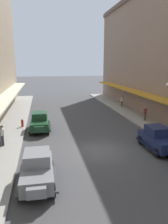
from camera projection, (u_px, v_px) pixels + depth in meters
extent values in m
plane|color=#424244|center=(99.00, 151.00, 16.85)|extent=(200.00, 200.00, 0.00)
cube|color=#193D23|center=(40.00, 123.00, 21.85)|extent=(1.77, 3.93, 0.80)
cube|color=#193D23|center=(39.00, 116.00, 21.93)|extent=(1.47, 1.73, 0.70)
cube|color=#8C9EA8|center=(39.00, 116.00, 21.93)|extent=(1.40, 1.69, 0.42)
cube|color=#193D23|center=(39.00, 129.00, 19.80)|extent=(0.94, 0.38, 0.52)
cube|color=black|center=(49.00, 126.00, 22.09)|extent=(0.31, 3.51, 0.12)
cube|color=black|center=(30.00, 127.00, 21.76)|extent=(0.31, 3.51, 0.12)
cylinder|color=black|center=(48.00, 131.00, 20.77)|extent=(0.23, 0.68, 0.68)
cylinder|color=black|center=(31.00, 132.00, 20.49)|extent=(0.23, 0.68, 0.68)
cylinder|color=black|center=(48.00, 123.00, 23.39)|extent=(0.23, 0.68, 0.68)
cylinder|color=black|center=(33.00, 124.00, 23.11)|extent=(0.23, 0.68, 0.68)
cube|color=#19234C|center=(158.00, 141.00, 17.00)|extent=(1.71, 3.91, 0.80)
cube|color=#19234C|center=(157.00, 131.00, 17.08)|extent=(1.45, 1.71, 0.70)
cube|color=#8C9EA8|center=(157.00, 131.00, 17.08)|extent=(1.37, 1.67, 0.42)
cube|color=black|center=(147.00, 145.00, 16.90)|extent=(0.25, 3.51, 0.12)
cylinder|color=black|center=(157.00, 153.00, 15.63)|extent=(0.22, 0.68, 0.68)
cylinder|color=black|center=(158.00, 139.00, 18.55)|extent=(0.22, 0.68, 0.68)
cylinder|color=black|center=(141.00, 140.00, 18.25)|extent=(0.22, 0.68, 0.68)
cube|color=slate|center=(38.00, 172.00, 12.14)|extent=(1.75, 3.92, 0.80)
cube|color=slate|center=(37.00, 157.00, 12.21)|extent=(1.46, 1.72, 0.70)
cube|color=#8C9EA8|center=(37.00, 157.00, 12.21)|extent=(1.39, 1.68, 0.42)
cube|color=slate|center=(36.00, 193.00, 10.09)|extent=(0.94, 0.37, 0.52)
cube|color=#393A3D|center=(55.00, 175.00, 12.38)|extent=(0.29, 3.51, 0.12)
cube|color=#393A3D|center=(21.00, 178.00, 12.04)|extent=(0.29, 3.51, 0.12)
cylinder|color=black|center=(53.00, 190.00, 11.06)|extent=(0.23, 0.68, 0.68)
cylinder|color=black|center=(21.00, 194.00, 10.78)|extent=(0.23, 0.68, 0.68)
cylinder|color=black|center=(51.00, 166.00, 13.68)|extent=(0.23, 0.68, 0.68)
cylinder|color=black|center=(25.00, 168.00, 13.40)|extent=(0.23, 0.68, 0.68)
sphere|color=white|center=(168.00, 85.00, 17.39)|extent=(0.32, 0.32, 0.32)
cylinder|color=#B21E19|center=(22.00, 123.00, 22.71)|extent=(0.24, 0.24, 0.70)
sphere|color=#B21E19|center=(22.00, 120.00, 22.63)|extent=(0.20, 0.20, 0.20)
cylinder|color=#4C4238|center=(122.00, 104.00, 33.37)|extent=(0.24, 0.24, 0.85)
cube|color=white|center=(122.00, 99.00, 33.21)|extent=(0.36, 0.22, 0.56)
sphere|color=tan|center=(122.00, 97.00, 33.12)|extent=(0.22, 0.22, 0.22)
cylinder|color=black|center=(122.00, 96.00, 33.09)|extent=(0.28, 0.28, 0.04)
cylinder|color=#4C4238|center=(145.00, 117.00, 25.22)|extent=(0.24, 0.24, 0.85)
cube|color=maroon|center=(145.00, 111.00, 25.06)|extent=(0.36, 0.22, 0.56)
sphere|color=beige|center=(145.00, 108.00, 24.97)|extent=(0.22, 0.22, 0.22)
cylinder|color=#2D2D33|center=(3.00, 141.00, 17.47)|extent=(0.24, 0.24, 0.85)
cube|color=white|center=(2.00, 132.00, 17.31)|extent=(0.36, 0.22, 0.56)
sphere|color=tan|center=(1.00, 128.00, 17.22)|extent=(0.22, 0.22, 0.22)
cylinder|color=black|center=(1.00, 126.00, 17.20)|extent=(0.28, 0.28, 0.04)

